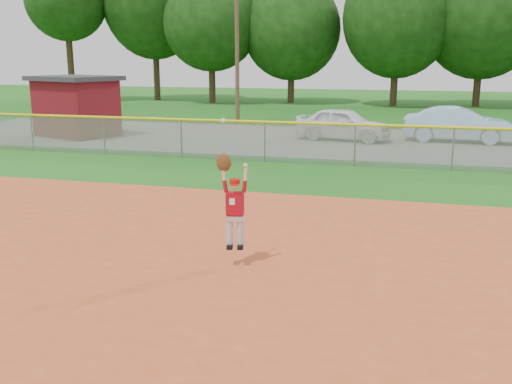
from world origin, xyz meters
TOP-DOWN VIEW (x-y plane):
  - ground at (0.00, 0.00)m, footprint 120.00×120.00m
  - clay_infield at (0.00, -3.00)m, footprint 24.00×16.00m
  - parking_strip at (0.00, 16.00)m, footprint 44.00×10.00m
  - car_white_a at (-1.13, 16.40)m, footprint 4.69×2.57m
  - car_blue at (4.02, 17.17)m, footprint 4.93×2.06m
  - utility_shed at (-13.99, 14.48)m, footprint 4.73×4.20m
  - outfield_fence at (0.00, 10.00)m, footprint 40.06×0.10m
  - power_lines at (1.00, 22.00)m, footprint 19.40×0.24m
  - tree_line at (0.96, 37.90)m, footprint 62.37×13.00m
  - ballplayer at (-1.22, -0.80)m, footprint 0.59×0.29m

SIDE VIEW (x-z plane):
  - ground at x=0.00m, z-range 0.00..0.00m
  - parking_strip at x=0.00m, z-range 0.00..0.03m
  - clay_infield at x=0.00m, z-range 0.00..0.04m
  - car_white_a at x=-1.13m, z-range 0.03..1.54m
  - car_blue at x=4.02m, z-range 0.03..1.62m
  - outfield_fence at x=0.00m, z-range 0.11..1.66m
  - ballplayer at x=-1.22m, z-range 0.05..2.46m
  - utility_shed at x=-13.99m, z-range 0.03..2.98m
  - power_lines at x=1.00m, z-range 0.18..9.18m
  - tree_line at x=0.96m, z-range 0.32..14.75m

